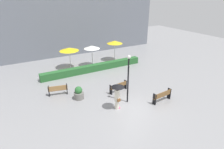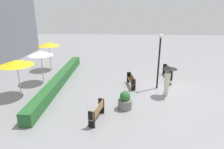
% 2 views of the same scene
% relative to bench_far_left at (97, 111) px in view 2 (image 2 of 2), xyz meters
% --- Properties ---
extents(ground_plane, '(60.00, 60.00, 0.00)m').
position_rel_bench_far_left_xyz_m(ground_plane, '(4.30, -4.83, -0.54)').
color(ground_plane, gray).
extents(bench_far_left, '(1.66, 0.69, 0.92)m').
position_rel_bench_far_left_xyz_m(bench_far_left, '(0.00, 0.00, 0.00)').
color(bench_far_left, '#9E7242').
rests_on(bench_far_left, ground).
extents(bench_mid_center, '(1.85, 0.60, 0.85)m').
position_rel_bench_far_left_xyz_m(bench_mid_center, '(4.94, -2.03, -0.02)').
color(bench_mid_center, brown).
rests_on(bench_mid_center, ground).
extents(bench_near_right, '(1.86, 0.48, 0.93)m').
position_rel_bench_far_left_xyz_m(bench_near_right, '(7.16, -5.26, 0.02)').
color(bench_near_right, brown).
rests_on(bench_near_right, ground).
extents(pedestrian_with_umbrella, '(0.98, 0.98, 2.06)m').
position_rel_bench_far_left_xyz_m(pedestrian_with_umbrella, '(3.40, -4.39, 0.80)').
color(pedestrian_with_umbrella, silver).
rests_on(pedestrian_with_umbrella, ground).
extents(planter_pot, '(0.83, 0.83, 1.12)m').
position_rel_bench_far_left_xyz_m(planter_pot, '(1.36, -1.49, -0.05)').
color(planter_pot, slate).
rests_on(planter_pot, ground).
extents(lamp_post, '(0.28, 0.28, 4.02)m').
position_rel_bench_far_left_xyz_m(lamp_post, '(4.64, -3.92, 1.92)').
color(lamp_post, black).
rests_on(lamp_post, ground).
extents(patio_umbrella_yellow, '(2.21, 2.21, 2.51)m').
position_rel_bench_far_left_xyz_m(patio_umbrella_yellow, '(2.93, 5.65, 1.79)').
color(patio_umbrella_yellow, silver).
rests_on(patio_umbrella_yellow, ground).
extents(patio_umbrella_white, '(1.90, 1.90, 2.56)m').
position_rel_bench_far_left_xyz_m(patio_umbrella_white, '(5.49, 5.04, 1.84)').
color(patio_umbrella_white, silver).
rests_on(patio_umbrella_white, ground).
extents(patio_umbrella_yellow_far, '(1.99, 1.99, 2.64)m').
position_rel_bench_far_left_xyz_m(patio_umbrella_yellow_far, '(8.91, 5.59, 1.92)').
color(patio_umbrella_yellow_far, silver).
rests_on(patio_umbrella_yellow_far, ground).
extents(hedge_strip, '(11.89, 0.70, 0.76)m').
position_rel_bench_far_left_xyz_m(hedge_strip, '(5.02, 3.57, -0.16)').
color(hedge_strip, '#28602D').
rests_on(hedge_strip, ground).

